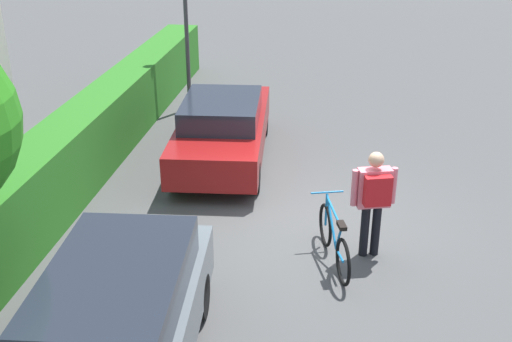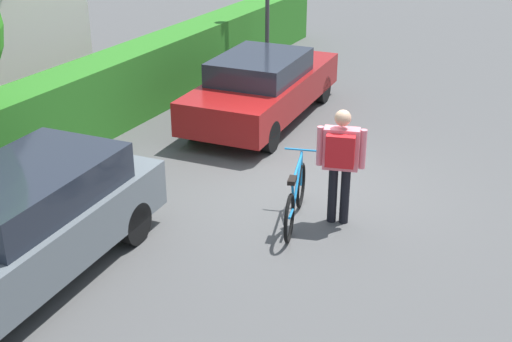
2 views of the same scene
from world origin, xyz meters
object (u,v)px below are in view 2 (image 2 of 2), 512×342
person_rider (341,157)px  parked_car_near (15,230)px  parked_car_far (263,86)px  bicycle (295,198)px

person_rider → parked_car_near: bearing=138.3°
parked_car_far → bicycle: parked_car_far is taller
parked_car_near → parked_car_far: size_ratio=1.01×
parked_car_near → parked_car_far: (6.52, -0.01, -0.05)m
person_rider → parked_car_far: bearing=40.5°
parked_car_far → bicycle: (-3.59, -2.30, -0.32)m
parked_car_far → bicycle: size_ratio=2.66×
parked_car_far → person_rider: person_rider is taller
parked_car_near → person_rider: (3.20, -2.85, 0.28)m
parked_car_far → bicycle: bearing=-147.4°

